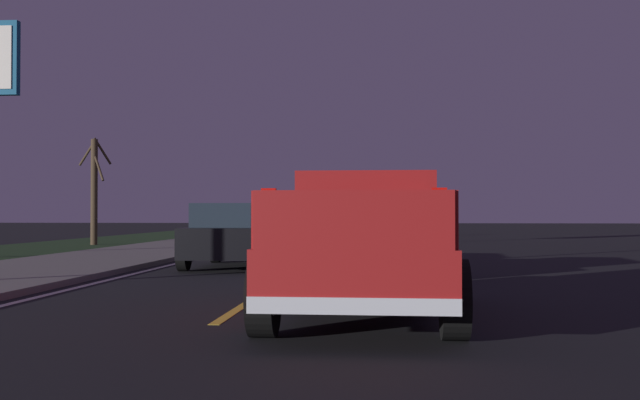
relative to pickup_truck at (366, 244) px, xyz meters
name	(u,v)px	position (x,y,z in m)	size (l,w,h in m)	color
ground	(329,250)	(17.14, 1.75, -0.91)	(144.00, 144.00, 0.00)	black
sidewalk_shoulder	(173,248)	(17.14, 7.45, -0.85)	(108.00, 4.00, 0.12)	slate
grass_verge	(40,249)	(17.14, 12.45, -0.91)	(108.00, 6.00, 0.01)	#1E3819
lane_markings	(266,247)	(18.90, 4.30, -0.91)	(108.00, 3.54, 0.01)	yellow
pickup_truck	(366,244)	(0.00, 0.00, 0.00)	(5.45, 2.33, 1.87)	maroon
sedan_white	(304,224)	(26.52, 3.67, -0.13)	(4.44, 2.09, 1.54)	silver
sedan_blue	(366,238)	(6.24, 0.15, -0.13)	(4.41, 2.03, 1.54)	navy
sedan_black	(236,235)	(8.29, 3.37, -0.13)	(4.44, 2.09, 1.54)	black
bare_tree_far	(94,188)	(20.60, 11.74, 1.43)	(1.34, 1.57, 4.45)	#423323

